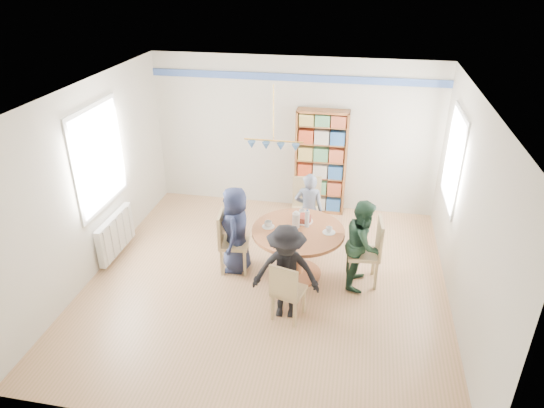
% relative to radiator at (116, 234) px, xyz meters
% --- Properties ---
extents(ground, '(5.00, 5.00, 0.00)m').
position_rel_radiator_xyz_m(ground, '(2.42, -0.30, -0.35)').
color(ground, tan).
extents(room_shell, '(5.00, 5.00, 5.00)m').
position_rel_radiator_xyz_m(room_shell, '(2.16, 0.57, 1.30)').
color(room_shell, white).
rests_on(room_shell, ground).
extents(radiator, '(0.12, 1.00, 0.60)m').
position_rel_radiator_xyz_m(radiator, '(0.00, 0.00, 0.00)').
color(radiator, silver).
rests_on(radiator, ground).
extents(dining_table, '(1.30, 1.30, 0.75)m').
position_rel_radiator_xyz_m(dining_table, '(2.81, -0.03, 0.21)').
color(dining_table, '#965531').
rests_on(dining_table, ground).
extents(chair_left, '(0.45, 0.45, 0.93)m').
position_rel_radiator_xyz_m(chair_left, '(1.82, -0.06, 0.16)').
color(chair_left, tan).
rests_on(chair_left, ground).
extents(chair_right, '(0.48, 0.48, 0.99)m').
position_rel_radiator_xyz_m(chair_right, '(3.81, -0.01, 0.19)').
color(chair_right, tan).
rests_on(chair_right, ground).
extents(chair_far, '(0.54, 0.54, 1.03)m').
position_rel_radiator_xyz_m(chair_far, '(2.81, 1.05, 0.22)').
color(chair_far, tan).
rests_on(chair_far, ground).
extents(chair_near, '(0.46, 0.46, 0.84)m').
position_rel_radiator_xyz_m(chair_near, '(2.81, -1.03, 0.11)').
color(chair_near, tan).
rests_on(chair_near, ground).
extents(person_left, '(0.49, 0.69, 1.30)m').
position_rel_radiator_xyz_m(person_left, '(1.91, -0.03, 0.30)').
color(person_left, '#191E37').
rests_on(person_left, ground).
extents(person_right, '(0.56, 0.68, 1.29)m').
position_rel_radiator_xyz_m(person_right, '(3.71, -0.06, 0.29)').
color(person_right, '#1B3726').
rests_on(person_right, ground).
extents(person_far, '(0.46, 0.31, 1.23)m').
position_rel_radiator_xyz_m(person_far, '(2.86, 0.84, 0.26)').
color(person_far, gray).
rests_on(person_far, ground).
extents(person_near, '(0.87, 0.53, 1.30)m').
position_rel_radiator_xyz_m(person_near, '(2.79, -0.93, 0.30)').
color(person_near, black).
rests_on(person_near, ground).
extents(bookshelf, '(0.89, 0.27, 1.87)m').
position_rel_radiator_xyz_m(bookshelf, '(2.92, 2.04, 0.57)').
color(bookshelf, brown).
rests_on(bookshelf, ground).
extents(tableware, '(1.03, 1.03, 0.27)m').
position_rel_radiator_xyz_m(tableware, '(2.79, -0.00, 0.46)').
color(tableware, white).
rests_on(tableware, dining_table).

